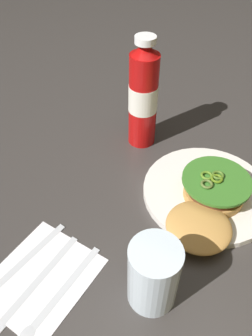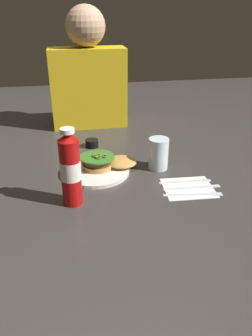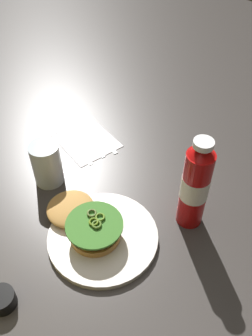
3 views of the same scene
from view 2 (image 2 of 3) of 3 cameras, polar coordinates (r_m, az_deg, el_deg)
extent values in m
plane|color=#36322F|center=(1.26, -2.57, 0.29)|extent=(3.00, 3.00, 0.00)
cylinder|color=silver|center=(1.22, -5.45, -0.49)|extent=(0.26, 0.26, 0.01)
cylinder|color=#BE8743|center=(1.22, -5.08, 0.52)|extent=(0.12, 0.12, 0.02)
cylinder|color=#512D19|center=(1.21, -5.11, 1.24)|extent=(0.11, 0.11, 0.02)
cylinder|color=red|center=(1.21, -5.13, 1.71)|extent=(0.10, 0.10, 0.01)
cylinder|color=#356E24|center=(1.21, -5.14, 1.96)|extent=(0.13, 0.13, 0.01)
torus|color=#50642B|center=(1.20, -3.91, 2.12)|extent=(0.02, 0.02, 0.01)
torus|color=#537A20|center=(1.19, -4.87, 1.89)|extent=(0.02, 0.02, 0.01)
torus|color=#466820|center=(1.20, -5.49, 2.21)|extent=(0.02, 0.02, 0.01)
torus|color=#517115|center=(1.20, -5.04, 2.26)|extent=(0.02, 0.02, 0.01)
ellipsoid|color=#BE8743|center=(1.23, -0.80, 1.10)|extent=(0.12, 0.12, 0.03)
cylinder|color=#AF0D0C|center=(0.99, -9.76, -0.87)|extent=(0.06, 0.06, 0.21)
cone|color=#AF0D0C|center=(0.95, -10.32, 5.51)|extent=(0.06, 0.06, 0.02)
cylinder|color=white|center=(0.94, -10.41, 6.55)|extent=(0.04, 0.04, 0.01)
cylinder|color=white|center=(0.99, -9.81, -0.36)|extent=(0.06, 0.06, 0.06)
cylinder|color=silver|center=(1.23, 5.75, 2.54)|extent=(0.08, 0.08, 0.12)
cylinder|color=black|center=(1.44, -6.08, 4.39)|extent=(0.06, 0.06, 0.03)
cube|color=white|center=(1.13, 11.00, -3.46)|extent=(0.18, 0.16, 0.00)
cube|color=silver|center=(1.09, 11.69, -4.49)|extent=(0.20, 0.04, 0.00)
cube|color=silver|center=(1.12, 15.82, -4.31)|extent=(0.04, 0.03, 0.00)
cube|color=silver|center=(1.13, 11.01, -3.32)|extent=(0.18, 0.02, 0.00)
cube|color=silver|center=(1.15, 14.48, -3.03)|extent=(0.08, 0.02, 0.00)
cube|color=silver|center=(1.17, 10.38, -2.22)|extent=(0.19, 0.02, 0.00)
ellipsoid|color=silver|center=(1.19, 13.95, -1.98)|extent=(0.04, 0.03, 0.00)
cube|color=gold|center=(1.67, -6.64, 13.88)|extent=(0.37, 0.15, 0.38)
sphere|color=tan|center=(1.63, -7.22, 23.70)|extent=(0.19, 0.19, 0.19)
camera|label=1|loc=(1.28, 16.31, 23.29)|focal=35.33mm
camera|label=3|loc=(1.39, -27.61, 30.65)|focal=38.67mm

